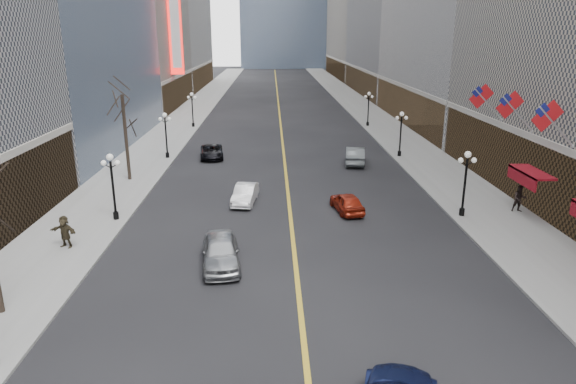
{
  "coord_description": "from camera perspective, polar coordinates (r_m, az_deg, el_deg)",
  "views": [
    {
      "loc": [
        -1.24,
        -2.9,
        12.15
      ],
      "look_at": [
        -0.61,
        16.82,
        6.04
      ],
      "focal_mm": 32.0,
      "sensor_mm": 36.0,
      "label": 1
    }
  ],
  "objects": [
    {
      "name": "car_nb_far",
      "position": [
        52.72,
        -8.48,
        4.46
      ],
      "size": [
        2.82,
        5.08,
        1.34
      ],
      "primitive_type": "imported",
      "rotation": [
        0.0,
        0.0,
        0.13
      ],
      "color": "black",
      "rests_on": "ground"
    },
    {
      "name": "car_sb_mid",
      "position": [
        36.6,
        6.57,
        -1.14
      ],
      "size": [
        2.31,
        4.28,
        1.38
      ],
      "primitive_type": "imported",
      "rotation": [
        0.0,
        0.0,
        3.32
      ],
      "color": "maroon",
      "rests_on": "ground"
    },
    {
      "name": "streetlamp_east_2",
      "position": [
        53.35,
        12.44,
        6.83
      ],
      "size": [
        1.26,
        0.44,
        4.52
      ],
      "color": "black",
      "rests_on": "sidewalk_east"
    },
    {
      "name": "flag_5",
      "position": [
        43.46,
        20.88,
        9.69
      ],
      "size": [
        2.87,
        0.12,
        2.87
      ],
      "color": "#B2B2B7",
      "rests_on": "ground"
    },
    {
      "name": "awning_c",
      "position": [
        38.28,
        25.19,
        1.85
      ],
      "size": [
        1.4,
        4.0,
        0.93
      ],
      "color": "maroon",
      "rests_on": "ground"
    },
    {
      "name": "flag_4",
      "position": [
        38.93,
        23.63,
        8.63
      ],
      "size": [
        2.87,
        0.12,
        2.87
      ],
      "color": "#B2B2B7",
      "rests_on": "ground"
    },
    {
      "name": "sidewalk_west",
      "position": [
        74.98,
        -11.71,
        7.6
      ],
      "size": [
        6.0,
        230.0,
        0.15
      ],
      "primitive_type": "cube",
      "color": "gray",
      "rests_on": "ground"
    },
    {
      "name": "streetlamp_east_3",
      "position": [
        70.73,
        8.93,
        9.5
      ],
      "size": [
        1.26,
        0.44,
        4.52
      ],
      "color": "black",
      "rests_on": "sidewalk_east"
    },
    {
      "name": "streetlamp_west_1",
      "position": [
        35.77,
        -18.94,
        1.28
      ],
      "size": [
        1.26,
        0.44,
        4.52
      ],
      "color": "black",
      "rests_on": "sidewalk_west"
    },
    {
      "name": "streetlamp_east_1",
      "position": [
        36.57,
        19.13,
        1.6
      ],
      "size": [
        1.26,
        0.44,
        4.52
      ],
      "color": "black",
      "rests_on": "sidewalk_east"
    },
    {
      "name": "tree_west_far",
      "position": [
        45.0,
        -17.84,
        8.86
      ],
      "size": [
        3.6,
        3.6,
        7.92
      ],
      "color": "#2D231C",
      "rests_on": "sidewalk_west"
    },
    {
      "name": "theatre_marquee",
      "position": [
        84.18,
        -12.38,
        16.74
      ],
      "size": [
        2.0,
        0.55,
        12.0
      ],
      "color": "red",
      "rests_on": "ground"
    },
    {
      "name": "car_nb_near",
      "position": [
        28.2,
        -7.49,
        -6.56
      ],
      "size": [
        2.59,
        5.19,
        1.7
      ],
      "primitive_type": "imported",
      "rotation": [
        0.0,
        0.0,
        0.12
      ],
      "color": "gray",
      "rests_on": "ground"
    },
    {
      "name": "car_nb_mid",
      "position": [
        38.35,
        -4.79,
        -0.22
      ],
      "size": [
        1.98,
        4.36,
        1.39
      ],
      "primitive_type": "imported",
      "rotation": [
        0.0,
        0.0,
        -0.13
      ],
      "color": "silver",
      "rests_on": "ground"
    },
    {
      "name": "streetlamp_west_3",
      "position": [
        70.31,
        -10.6,
        9.37
      ],
      "size": [
        1.26,
        0.44,
        4.52
      ],
      "color": "black",
      "rests_on": "sidewalk_west"
    },
    {
      "name": "car_sb_far",
      "position": [
        50.25,
        7.47,
        4.06
      ],
      "size": [
        2.52,
        5.28,
        1.67
      ],
      "primitive_type": "imported",
      "rotation": [
        0.0,
        0.0,
        2.99
      ],
      "color": "#555B5E",
      "rests_on": "ground"
    },
    {
      "name": "flag_3",
      "position": [
        34.51,
        27.08,
        7.26
      ],
      "size": [
        2.87,
        0.12,
        2.87
      ],
      "color": "#B2B2B7",
      "rests_on": "ground"
    },
    {
      "name": "ped_east_walk",
      "position": [
        39.31,
        24.34,
        -0.67
      ],
      "size": [
        0.96,
        0.57,
        1.92
      ],
      "primitive_type": "imported",
      "rotation": [
        0.0,
        0.0,
        -0.07
      ],
      "color": "black",
      "rests_on": "sidewalk_east"
    },
    {
      "name": "sidewalk_east",
      "position": [
        75.44,
        9.94,
        7.75
      ],
      "size": [
        6.0,
        230.0,
        0.15
      ],
      "primitive_type": "cube",
      "color": "gray",
      "rests_on": "ground"
    },
    {
      "name": "streetlamp_west_2",
      "position": [
        52.8,
        -13.43,
        6.66
      ],
      "size": [
        1.26,
        0.44,
        4.52
      ],
      "color": "black",
      "rests_on": "sidewalk_west"
    },
    {
      "name": "lane_line",
      "position": [
        83.79,
        -0.97,
        8.88
      ],
      "size": [
        0.25,
        200.0,
        0.02
      ],
      "primitive_type": "cube",
      "color": "gold",
      "rests_on": "ground"
    },
    {
      "name": "ped_west_far",
      "position": [
        32.64,
        -23.56,
        -4.05
      ],
      "size": [
        1.85,
        1.11,
        1.92
      ],
      "primitive_type": "imported",
      "rotation": [
        0.0,
        0.0,
        -0.36
      ],
      "color": "#332C1C",
      "rests_on": "sidewalk_west"
    }
  ]
}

